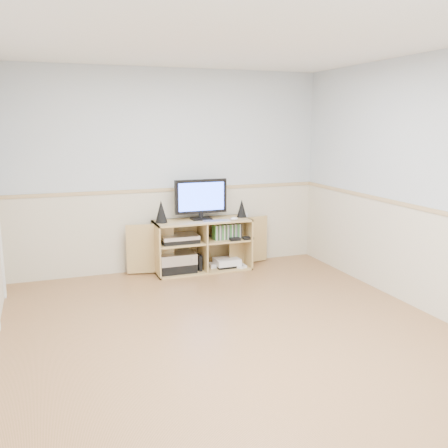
{
  "coord_description": "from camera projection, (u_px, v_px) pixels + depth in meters",
  "views": [
    {
      "loc": [
        -1.49,
        -3.84,
        1.84
      ],
      "look_at": [
        0.35,
        1.2,
        0.75
      ],
      "focal_mm": 40.0,
      "sensor_mm": 36.0,
      "label": 1
    }
  ],
  "objects": [
    {
      "name": "mouse",
      "position": [
        234.0,
        219.0,
        6.22
      ],
      "size": [
        0.1,
        0.07,
        0.04
      ],
      "primitive_type": "ellipsoid",
      "rotation": [
        0.0,
        0.0,
        0.05
      ],
      "color": "white",
      "rests_on": "media_cabinet"
    },
    {
      "name": "speaker_left",
      "position": [
        161.0,
        212.0,
        6.05
      ],
      "size": [
        0.15,
        0.15,
        0.27
      ],
      "primitive_type": "cone",
      "color": "black",
      "rests_on": "media_cabinet"
    },
    {
      "name": "room",
      "position": [
        223.0,
        198.0,
        4.26
      ],
      "size": [
        4.04,
        4.54,
        2.54
      ],
      "color": "#AB744C",
      "rests_on": "ground"
    },
    {
      "name": "speaker_right",
      "position": [
        242.0,
        208.0,
        6.4
      ],
      "size": [
        0.12,
        0.12,
        0.23
      ],
      "primitive_type": "cone",
      "color": "black",
      "rests_on": "media_cabinet"
    },
    {
      "name": "game_consoles",
      "position": [
        226.0,
        263.0,
        6.44
      ],
      "size": [
        0.45,
        0.3,
        0.11
      ],
      "color": "white",
      "rests_on": "media_cabinet"
    },
    {
      "name": "media_cabinet",
      "position": [
        201.0,
        244.0,
        6.34
      ],
      "size": [
        1.88,
        0.45,
        0.65
      ],
      "color": "tan",
      "rests_on": "floor"
    },
    {
      "name": "keyboard",
      "position": [
        217.0,
        221.0,
        6.15
      ],
      "size": [
        0.34,
        0.17,
        0.01
      ],
      "primitive_type": "cube",
      "rotation": [
        0.0,
        0.0,
        -0.11
      ],
      "color": "silver",
      "rests_on": "media_cabinet"
    },
    {
      "name": "game_cases",
      "position": [
        227.0,
        231.0,
        6.35
      ],
      "size": [
        0.36,
        0.14,
        0.19
      ],
      "primitive_type": "cube",
      "color": "#3F8C3F",
      "rests_on": "media_cabinet"
    },
    {
      "name": "av_components",
      "position": [
        178.0,
        256.0,
        6.2
      ],
      "size": [
        0.53,
        0.34,
        0.47
      ],
      "color": "black",
      "rests_on": "media_cabinet"
    },
    {
      "name": "wall_outlet",
      "position": [
        243.0,
        217.0,
        6.67
      ],
      "size": [
        0.12,
        0.03,
        0.12
      ],
      "primitive_type": "cube",
      "color": "white",
      "rests_on": "wall_back"
    },
    {
      "name": "monitor",
      "position": [
        201.0,
        198.0,
        6.22
      ],
      "size": [
        0.67,
        0.18,
        0.51
      ],
      "color": "black",
      "rests_on": "media_cabinet"
    }
  ]
}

